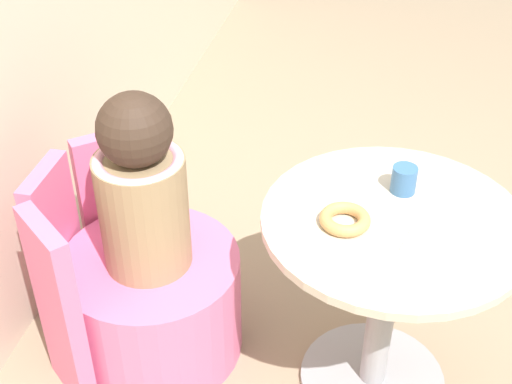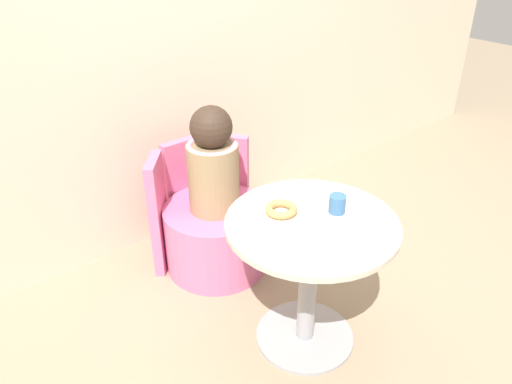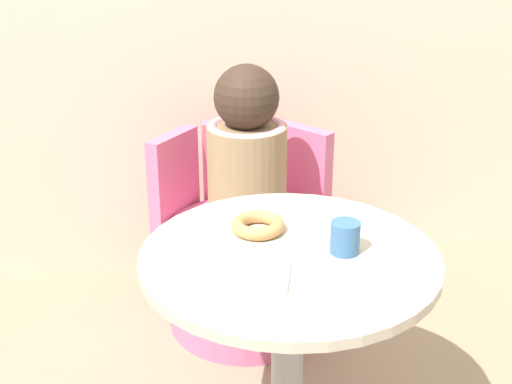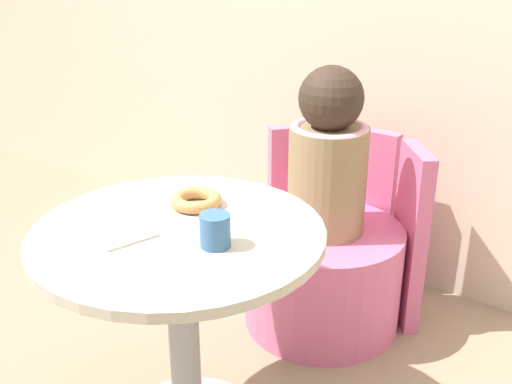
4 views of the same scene
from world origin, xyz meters
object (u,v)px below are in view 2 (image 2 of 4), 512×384
object	(u,v)px
round_table	(310,258)
tub_chair	(216,237)
donut	(281,209)
cup	(337,204)
child_figure	(213,163)

from	to	relation	value
round_table	tub_chair	distance (m)	0.74
round_table	tub_chair	xyz separation A→B (m)	(0.01, 0.69, -0.27)
donut	cup	world-z (taller)	cup
tub_chair	cup	bearing A→B (deg)	-80.36
tub_chair	cup	world-z (taller)	cup
donut	child_figure	bearing A→B (deg)	84.06
round_table	cup	bearing A→B (deg)	-6.12
round_table	tub_chair	size ratio (longest dim) A/B	1.28
child_figure	cup	distance (m)	0.72
child_figure	donut	xyz separation A→B (m)	(-0.06, -0.57, 0.03)
child_figure	cup	world-z (taller)	child_figure
child_figure	donut	bearing A→B (deg)	-95.94
round_table	cup	distance (m)	0.25
round_table	tub_chair	world-z (taller)	round_table
cup	tub_chair	bearing A→B (deg)	99.64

